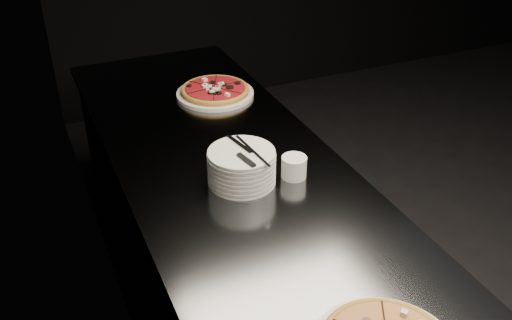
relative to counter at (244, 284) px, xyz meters
name	(u,v)px	position (x,y,z in m)	size (l,w,h in m)	color
wall_left	(110,58)	(-0.37, 0.00, 0.94)	(0.02, 5.00, 2.80)	black
counter	(244,284)	(0.00, 0.00, 0.00)	(0.74, 2.44, 0.92)	#575A5E
pizza_tomato	(215,91)	(0.15, 0.65, 0.48)	(0.33, 0.33, 0.04)	silver
plate_stack	(242,167)	(-0.01, -0.01, 0.52)	(0.22, 0.22, 0.11)	silver
cutlery	(246,153)	(0.00, -0.02, 0.58)	(0.08, 0.23, 0.01)	silver
ramekin	(294,166)	(0.16, -0.05, 0.50)	(0.08, 0.08, 0.07)	silver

